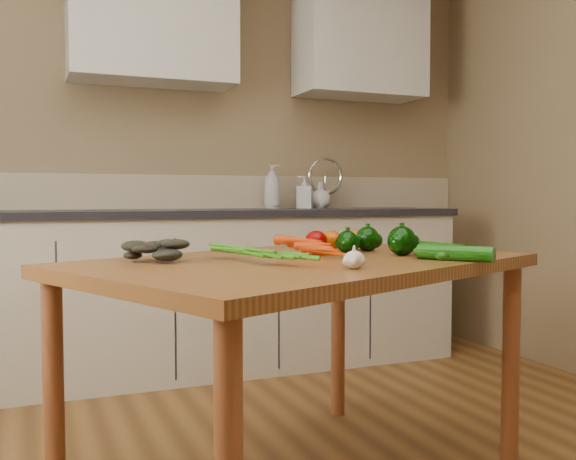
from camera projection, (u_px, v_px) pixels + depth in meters
The scene contains 18 objects.
room at pixel (350, 88), 1.62m from camera, with size 4.04×5.04×2.64m.
counter_run at pixel (215, 288), 3.61m from camera, with size 2.84×0.64×1.14m.
upper_cabinets at pixel (257, 30), 3.76m from camera, with size 2.15×0.35×0.70m.
table at pixel (303, 285), 2.08m from camera, with size 1.69×1.42×0.77m.
soap_bottle_a at pixel (272, 186), 3.89m from camera, with size 0.10×0.10×0.27m, color silver.
soap_bottle_b at pixel (305, 192), 3.90m from camera, with size 0.09×0.09×0.20m, color silver.
soap_bottle_c at pixel (321, 195), 3.96m from camera, with size 0.13×0.13×0.16m, color silver.
carrot_bunch at pixel (294, 247), 2.10m from camera, with size 0.27×0.21×0.07m, color #CF3804, non-canonical shape.
leafy_greens at pixel (154, 246), 1.96m from camera, with size 0.21×0.19×0.10m, color black, non-canonical shape.
garlic_bulb at pixel (354, 260), 1.78m from camera, with size 0.06×0.06×0.05m, color white.
pepper_a at pixel (347, 242), 2.28m from camera, with size 0.08×0.08×0.08m, color black.
pepper_b at pixel (367, 239), 2.36m from camera, with size 0.09×0.09×0.09m, color black.
pepper_c at pixel (402, 241), 2.19m from camera, with size 0.10×0.10×0.10m, color black.
tomato_a at pixel (316, 241), 2.37m from camera, with size 0.08×0.08×0.08m, color #8B0202.
tomato_b at pixel (331, 240), 2.42m from camera, with size 0.08×0.08×0.07m, color #DD5505.
tomato_c at pixel (353, 240), 2.45m from camera, with size 0.08×0.08×0.07m, color #DD5505.
zucchini_a at pixel (441, 250), 2.14m from camera, with size 0.05×0.05×0.21m, color #0D4907.
zucchini_b at pixel (455, 253), 2.00m from camera, with size 0.05×0.05×0.24m, color #0D4907.
Camera 1 is at (-0.77, -1.28, 0.97)m, focal length 40.00 mm.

